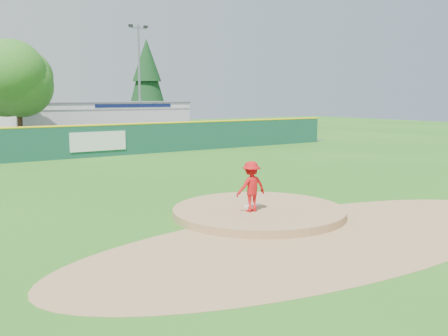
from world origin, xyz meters
TOP-DOWN VIEW (x-y plane):
  - ground at (0.00, 0.00)m, footprint 120.00×120.00m
  - pitchers_mound at (0.00, 0.00)m, footprint 5.50×5.50m
  - pitching_rubber at (0.00, 0.30)m, footprint 0.60×0.15m
  - infield_dirt_arc at (0.00, -3.00)m, footprint 15.40×15.40m
  - parking_lot at (0.00, 27.00)m, footprint 44.00×16.00m
  - pitcher at (-0.49, -0.25)m, footprint 1.03×0.62m
  - van at (-1.93, 21.88)m, footprint 5.27×3.75m
  - pool_building_grp at (6.00, 31.99)m, footprint 15.20×8.20m
  - fence_banners at (-3.29, 17.92)m, footprint 12.47×0.04m
  - outfield_fence at (0.00, 18.00)m, footprint 40.00×0.14m
  - deciduous_tree at (-2.00, 25.00)m, footprint 5.60×5.60m
  - conifer_tree at (13.00, 36.00)m, footprint 4.40×4.40m
  - light_pole_right at (9.00, 29.00)m, footprint 1.75×0.25m

SIDE VIEW (x-z plane):
  - ground at x=0.00m, z-range 0.00..0.00m
  - pitchers_mound at x=0.00m, z-range -0.25..0.25m
  - infield_dirt_arc at x=0.00m, z-range 0.00..0.01m
  - parking_lot at x=0.00m, z-range 0.00..0.02m
  - pitching_rubber at x=0.00m, z-range 0.25..0.29m
  - van at x=-1.93m, z-range 0.02..1.35m
  - fence_banners at x=-3.29m, z-range 0.40..1.60m
  - pitcher at x=-0.49m, z-range 0.25..1.81m
  - outfield_fence at x=0.00m, z-range 0.05..2.12m
  - pool_building_grp at x=6.00m, z-range 0.01..3.32m
  - deciduous_tree at x=-2.00m, z-range 0.87..8.23m
  - conifer_tree at x=13.00m, z-range 0.79..10.29m
  - light_pole_right at x=9.00m, z-range 0.54..10.54m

